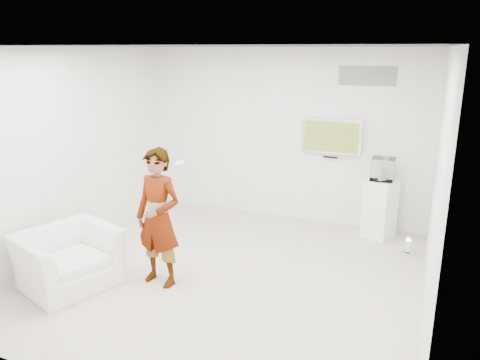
{
  "coord_description": "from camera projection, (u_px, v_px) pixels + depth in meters",
  "views": [
    {
      "loc": [
        2.35,
        -5.31,
        2.98
      ],
      "look_at": [
        -0.06,
        0.6,
        1.17
      ],
      "focal_mm": 35.0,
      "sensor_mm": 36.0,
      "label": 1
    }
  ],
  "objects": [
    {
      "name": "pedestal",
      "position": [
        380.0,
        209.0,
        7.54
      ],
      "size": [
        0.61,
        0.61,
        0.97
      ],
      "primitive_type": "cube",
      "rotation": [
        0.0,
        0.0,
        -0.39
      ],
      "color": "white",
      "rests_on": "room"
    },
    {
      "name": "tv",
      "position": [
        332.0,
        136.0,
        7.85
      ],
      "size": [
        1.0,
        0.08,
        0.6
      ],
      "primitive_type": "cube",
      "color": "silver",
      "rests_on": "room"
    },
    {
      "name": "armchair",
      "position": [
        67.0,
        259.0,
        6.01
      ],
      "size": [
        1.33,
        1.42,
        0.74
      ],
      "primitive_type": "imported",
      "rotation": [
        0.0,
        0.0,
        1.22
      ],
      "color": "white",
      "rests_on": "room"
    },
    {
      "name": "vitrine",
      "position": [
        383.0,
        169.0,
        7.36
      ],
      "size": [
        0.36,
        0.36,
        0.35
      ],
      "primitive_type": "cube",
      "rotation": [
        0.0,
        0.0,
        -0.01
      ],
      "color": "white",
      "rests_on": "pedestal"
    },
    {
      "name": "person",
      "position": [
        158.0,
        218.0,
        5.93
      ],
      "size": [
        0.71,
        0.51,
        1.8
      ],
      "primitive_type": "imported",
      "rotation": [
        0.0,
        0.0,
        -0.13
      ],
      "color": "white",
      "rests_on": "room"
    },
    {
      "name": "wii_remote",
      "position": [
        179.0,
        163.0,
        5.75
      ],
      "size": [
        0.06,
        0.14,
        0.04
      ],
      "primitive_type": "cube",
      "rotation": [
        0.0,
        0.0,
        -0.21
      ],
      "color": "white",
      "rests_on": "person"
    },
    {
      "name": "logo_decal",
      "position": [
        367.0,
        76.0,
        7.43
      ],
      "size": [
        0.9,
        0.02,
        0.3
      ],
      "primitive_type": "cube",
      "color": "slate",
      "rests_on": "room"
    },
    {
      "name": "room",
      "position": [
        227.0,
        168.0,
        5.99
      ],
      "size": [
        5.01,
        5.01,
        3.0
      ],
      "color": "beige",
      "rests_on": "ground"
    },
    {
      "name": "console",
      "position": [
        383.0,
        173.0,
        7.38
      ],
      "size": [
        0.12,
        0.15,
        0.21
      ],
      "primitive_type": "cube",
      "rotation": [
        0.0,
        0.0,
        -0.54
      ],
      "color": "white",
      "rests_on": "pedestal"
    },
    {
      "name": "floor_uplight",
      "position": [
        408.0,
        247.0,
        6.94
      ],
      "size": [
        0.2,
        0.2,
        0.27
      ],
      "primitive_type": "cylinder",
      "rotation": [
        0.0,
        0.0,
        0.18
      ],
      "color": "white",
      "rests_on": "room"
    }
  ]
}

